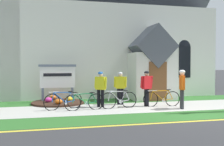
{
  "coord_description": "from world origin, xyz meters",
  "views": [
    {
      "loc": [
        -5.39,
        -9.14,
        1.95
      ],
      "look_at": [
        -2.32,
        3.75,
        1.52
      ],
      "focal_mm": 42.06,
      "sensor_mm": 36.0,
      "label": 1
    }
  ],
  "objects_px": {
    "church_sign": "(58,78)",
    "cyclist_in_blue_jersey": "(120,86)",
    "bicycle_blue": "(85,102)",
    "bicycle_green": "(64,101)",
    "roadside_conifer": "(186,33)",
    "bicycle_yellow": "(119,100)",
    "bicycle_silver": "(162,98)",
    "cyclist_in_white_jersey": "(147,86)",
    "cyclist_in_yellow_jersey": "(101,86)",
    "cyclist_in_red_jersey": "(182,86)"
  },
  "relations": [
    {
      "from": "bicycle_yellow",
      "to": "roadside_conifer",
      "type": "bearing_deg",
      "value": 45.19
    },
    {
      "from": "church_sign",
      "to": "cyclist_in_blue_jersey",
      "type": "bearing_deg",
      "value": -27.52
    },
    {
      "from": "bicycle_yellow",
      "to": "cyclist_in_white_jersey",
      "type": "distance_m",
      "value": 1.52
    },
    {
      "from": "roadside_conifer",
      "to": "bicycle_silver",
      "type": "bearing_deg",
      "value": -125.87
    },
    {
      "from": "cyclist_in_white_jersey",
      "to": "cyclist_in_yellow_jersey",
      "type": "relative_size",
      "value": 1.01
    },
    {
      "from": "bicycle_yellow",
      "to": "cyclist_in_red_jersey",
      "type": "xyz_separation_m",
      "value": [
        2.66,
        -0.78,
        0.63
      ]
    },
    {
      "from": "bicycle_green",
      "to": "cyclist_in_red_jersey",
      "type": "xyz_separation_m",
      "value": [
        5.07,
        -1.06,
        0.63
      ]
    },
    {
      "from": "cyclist_in_white_jersey",
      "to": "roadside_conifer",
      "type": "relative_size",
      "value": 0.25
    },
    {
      "from": "bicycle_yellow",
      "to": "church_sign",
      "type": "bearing_deg",
      "value": 135.12
    },
    {
      "from": "bicycle_yellow",
      "to": "bicycle_blue",
      "type": "distance_m",
      "value": 1.55
    },
    {
      "from": "bicycle_silver",
      "to": "cyclist_in_blue_jersey",
      "type": "bearing_deg",
      "value": 150.09
    },
    {
      "from": "bicycle_green",
      "to": "roadside_conifer",
      "type": "xyz_separation_m",
      "value": [
        9.92,
        7.27,
        4.04
      ]
    },
    {
      "from": "church_sign",
      "to": "cyclist_in_blue_jersey",
      "type": "relative_size",
      "value": 1.23
    },
    {
      "from": "bicycle_green",
      "to": "cyclist_in_blue_jersey",
      "type": "relative_size",
      "value": 1.06
    },
    {
      "from": "bicycle_green",
      "to": "cyclist_in_red_jersey",
      "type": "distance_m",
      "value": 5.22
    },
    {
      "from": "church_sign",
      "to": "cyclist_in_white_jersey",
      "type": "xyz_separation_m",
      "value": [
        3.98,
        -2.36,
        -0.31
      ]
    },
    {
      "from": "roadside_conifer",
      "to": "bicycle_yellow",
      "type": "bearing_deg",
      "value": -134.81
    },
    {
      "from": "cyclist_in_blue_jersey",
      "to": "church_sign",
      "type": "bearing_deg",
      "value": 152.48
    },
    {
      "from": "church_sign",
      "to": "bicycle_green",
      "type": "distance_m",
      "value": 2.48
    },
    {
      "from": "cyclist_in_white_jersey",
      "to": "cyclist_in_yellow_jersey",
      "type": "height_order",
      "value": "cyclist_in_white_jersey"
    },
    {
      "from": "bicycle_blue",
      "to": "cyclist_in_blue_jersey",
      "type": "distance_m",
      "value": 2.3
    },
    {
      "from": "bicycle_silver",
      "to": "bicycle_blue",
      "type": "bearing_deg",
      "value": -176.99
    },
    {
      "from": "roadside_conifer",
      "to": "cyclist_in_white_jersey",
      "type": "bearing_deg",
      "value": -129.82
    },
    {
      "from": "bicycle_blue",
      "to": "cyclist_in_red_jersey",
      "type": "distance_m",
      "value": 4.3
    },
    {
      "from": "bicycle_blue",
      "to": "cyclist_in_red_jersey",
      "type": "height_order",
      "value": "cyclist_in_red_jersey"
    },
    {
      "from": "bicycle_yellow",
      "to": "cyclist_in_red_jersey",
      "type": "distance_m",
      "value": 2.84
    },
    {
      "from": "bicycle_silver",
      "to": "cyclist_in_red_jersey",
      "type": "height_order",
      "value": "cyclist_in_red_jersey"
    },
    {
      "from": "church_sign",
      "to": "cyclist_in_blue_jersey",
      "type": "xyz_separation_m",
      "value": [
        2.94,
        -1.53,
        -0.36
      ]
    },
    {
      "from": "bicycle_yellow",
      "to": "bicycle_blue",
      "type": "bearing_deg",
      "value": -174.93
    },
    {
      "from": "bicycle_silver",
      "to": "bicycle_green",
      "type": "xyz_separation_m",
      "value": [
        -4.49,
        0.23,
        0.01
      ]
    },
    {
      "from": "bicycle_green",
      "to": "roadside_conifer",
      "type": "height_order",
      "value": "roadside_conifer"
    },
    {
      "from": "bicycle_silver",
      "to": "cyclist_in_blue_jersey",
      "type": "relative_size",
      "value": 1.12
    },
    {
      "from": "bicycle_yellow",
      "to": "cyclist_in_red_jersey",
      "type": "bearing_deg",
      "value": -16.27
    },
    {
      "from": "bicycle_silver",
      "to": "cyclist_in_blue_jersey",
      "type": "xyz_separation_m",
      "value": [
        -1.73,
        1.0,
        0.55
      ]
    },
    {
      "from": "cyclist_in_yellow_jersey",
      "to": "bicycle_green",
      "type": "bearing_deg",
      "value": -172.14
    },
    {
      "from": "cyclist_in_blue_jersey",
      "to": "cyclist_in_yellow_jersey",
      "type": "distance_m",
      "value": 1.21
    },
    {
      "from": "church_sign",
      "to": "cyclist_in_white_jersey",
      "type": "distance_m",
      "value": 4.64
    },
    {
      "from": "cyclist_in_white_jersey",
      "to": "bicycle_blue",
      "type": "bearing_deg",
      "value": -173.08
    },
    {
      "from": "bicycle_green",
      "to": "cyclist_in_blue_jersey",
      "type": "distance_m",
      "value": 2.91
    },
    {
      "from": "church_sign",
      "to": "cyclist_in_yellow_jersey",
      "type": "bearing_deg",
      "value": -48.08
    },
    {
      "from": "cyclist_in_yellow_jersey",
      "to": "roadside_conifer",
      "type": "xyz_separation_m",
      "value": [
        8.24,
        7.04,
        3.48
      ]
    },
    {
      "from": "bicycle_yellow",
      "to": "bicycle_blue",
      "type": "xyz_separation_m",
      "value": [
        -1.55,
        -0.14,
        -0.01
      ]
    },
    {
      "from": "bicycle_blue",
      "to": "bicycle_green",
      "type": "distance_m",
      "value": 0.96
    },
    {
      "from": "bicycle_silver",
      "to": "bicycle_green",
      "type": "height_order",
      "value": "bicycle_silver"
    },
    {
      "from": "cyclist_in_white_jersey",
      "to": "roadside_conifer",
      "type": "bearing_deg",
      "value": 50.18
    },
    {
      "from": "cyclist_in_yellow_jersey",
      "to": "roadside_conifer",
      "type": "height_order",
      "value": "roadside_conifer"
    },
    {
      "from": "church_sign",
      "to": "bicycle_blue",
      "type": "xyz_separation_m",
      "value": [
        1.04,
        -2.72,
        -0.91
      ]
    },
    {
      "from": "cyclist_in_blue_jersey",
      "to": "cyclist_in_yellow_jersey",
      "type": "relative_size",
      "value": 0.98
    },
    {
      "from": "bicycle_blue",
      "to": "bicycle_green",
      "type": "height_order",
      "value": "bicycle_green"
    },
    {
      "from": "bicycle_green",
      "to": "roadside_conifer",
      "type": "bearing_deg",
      "value": 36.26
    }
  ]
}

